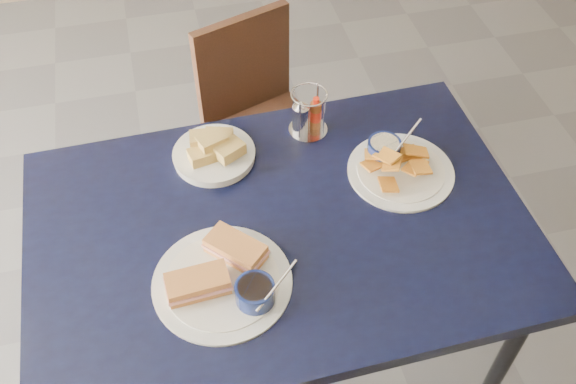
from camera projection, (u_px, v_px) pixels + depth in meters
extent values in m
plane|color=#55555A|center=(286.00, 369.00, 2.14)|extent=(6.00, 6.00, 0.00)
cube|color=black|center=(280.00, 229.00, 1.61)|extent=(1.26, 0.85, 0.04)
cylinder|color=black|center=(499.00, 370.00, 1.76)|extent=(0.04, 0.04, 0.71)
cylinder|color=black|center=(91.00, 253.00, 2.02)|extent=(0.04, 0.04, 0.71)
cylinder|color=black|center=(413.00, 193.00, 2.18)|extent=(0.04, 0.04, 0.71)
cube|color=black|center=(268.00, 134.00, 2.34)|extent=(0.46, 0.45, 0.04)
cylinder|color=black|center=(238.00, 204.00, 2.38)|extent=(0.03, 0.03, 0.36)
cylinder|color=black|center=(315.00, 190.00, 2.42)|extent=(0.03, 0.03, 0.36)
cylinder|color=black|center=(225.00, 152.00, 2.56)|extent=(0.03, 0.03, 0.36)
cylinder|color=black|center=(297.00, 140.00, 2.60)|extent=(0.03, 0.03, 0.36)
cube|color=black|center=(257.00, 61.00, 2.29)|extent=(0.36, 0.15, 0.39)
cylinder|color=white|center=(222.00, 282.00, 1.47)|extent=(0.32, 0.32, 0.01)
cylinder|color=white|center=(222.00, 281.00, 1.47)|extent=(0.27, 0.27, 0.00)
cube|color=#CA8548|center=(198.00, 284.00, 1.44)|extent=(0.14, 0.08, 0.04)
cube|color=#DA9085|center=(198.00, 285.00, 1.44)|extent=(0.15, 0.09, 0.01)
cube|color=#CA8548|center=(236.00, 249.00, 1.50)|extent=(0.15, 0.15, 0.04)
cube|color=#DA9085|center=(236.00, 250.00, 1.50)|extent=(0.15, 0.16, 0.01)
cylinder|color=#0A1239|center=(255.00, 293.00, 1.42)|extent=(0.09, 0.09, 0.05)
cylinder|color=black|center=(255.00, 289.00, 1.41)|extent=(0.08, 0.08, 0.01)
cylinder|color=silver|center=(277.00, 285.00, 1.38)|extent=(0.11, 0.07, 0.08)
cylinder|color=white|center=(401.00, 171.00, 1.70)|extent=(0.28, 0.28, 0.01)
cylinder|color=white|center=(401.00, 170.00, 1.70)|extent=(0.23, 0.23, 0.00)
cube|color=orange|center=(388.00, 187.00, 1.65)|extent=(0.05, 0.07, 0.02)
cube|color=orange|center=(406.00, 155.00, 1.72)|extent=(0.07, 0.05, 0.01)
cube|color=orange|center=(374.00, 165.00, 1.69)|extent=(0.08, 0.06, 0.02)
cube|color=orange|center=(415.00, 167.00, 1.68)|extent=(0.08, 0.07, 0.01)
cube|color=orange|center=(377.00, 156.00, 1.70)|extent=(0.08, 0.06, 0.02)
cube|color=orange|center=(416.00, 154.00, 1.70)|extent=(0.07, 0.06, 0.03)
cube|color=orange|center=(387.00, 157.00, 1.69)|extent=(0.05, 0.07, 0.02)
cube|color=orange|center=(391.00, 168.00, 1.66)|extent=(0.07, 0.08, 0.03)
cube|color=orange|center=(420.00, 169.00, 1.65)|extent=(0.05, 0.07, 0.02)
cube|color=orange|center=(387.00, 158.00, 1.67)|extent=(0.07, 0.08, 0.02)
cylinder|color=#0A1239|center=(384.00, 149.00, 1.71)|extent=(0.09, 0.09, 0.05)
cylinder|color=beige|center=(384.00, 145.00, 1.70)|extent=(0.08, 0.08, 0.01)
cylinder|color=silver|center=(405.00, 140.00, 1.67)|extent=(0.11, 0.07, 0.08)
cylinder|color=white|center=(214.00, 156.00, 1.73)|extent=(0.22, 0.22, 0.02)
cylinder|color=white|center=(214.00, 153.00, 1.73)|extent=(0.18, 0.18, 0.00)
cube|color=tan|center=(203.00, 155.00, 1.69)|extent=(0.08, 0.06, 0.03)
cube|color=tan|center=(219.00, 138.00, 1.73)|extent=(0.09, 0.07, 0.03)
cube|color=tan|center=(230.00, 150.00, 1.69)|extent=(0.09, 0.08, 0.03)
cube|color=tan|center=(204.00, 140.00, 1.71)|extent=(0.08, 0.06, 0.03)
cube|color=tan|center=(213.00, 142.00, 1.69)|extent=(0.09, 0.07, 0.03)
cylinder|color=silver|center=(308.00, 129.00, 1.81)|extent=(0.11, 0.11, 0.01)
cylinder|color=silver|center=(317.00, 102.00, 1.79)|extent=(0.01, 0.01, 0.13)
cylinder|color=silver|center=(294.00, 105.00, 1.78)|extent=(0.01, 0.01, 0.13)
cylinder|color=silver|center=(300.00, 121.00, 1.73)|extent=(0.01, 0.01, 0.13)
cylinder|color=silver|center=(324.00, 117.00, 1.74)|extent=(0.01, 0.01, 0.13)
torus|color=silver|center=(309.00, 94.00, 1.71)|extent=(0.10, 0.10, 0.00)
cylinder|color=silver|center=(301.00, 119.00, 1.77)|extent=(0.05, 0.05, 0.08)
cone|color=silver|center=(301.00, 104.00, 1.73)|extent=(0.04, 0.04, 0.02)
cylinder|color=brown|center=(316.00, 115.00, 1.78)|extent=(0.03, 0.03, 0.08)
cylinder|color=#A21B09|center=(316.00, 115.00, 1.78)|extent=(0.03, 0.03, 0.03)
cylinder|color=#A21B09|center=(316.00, 101.00, 1.74)|extent=(0.02, 0.02, 0.02)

